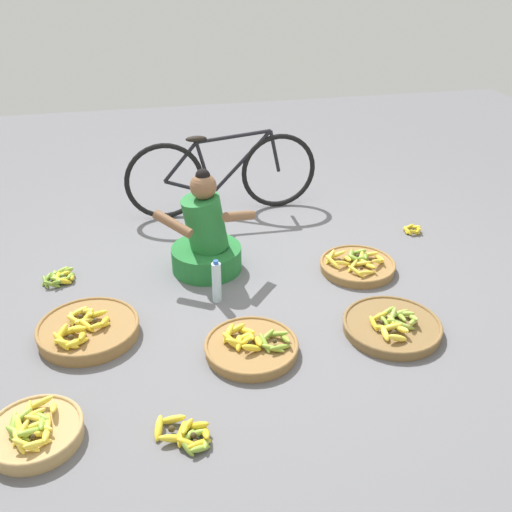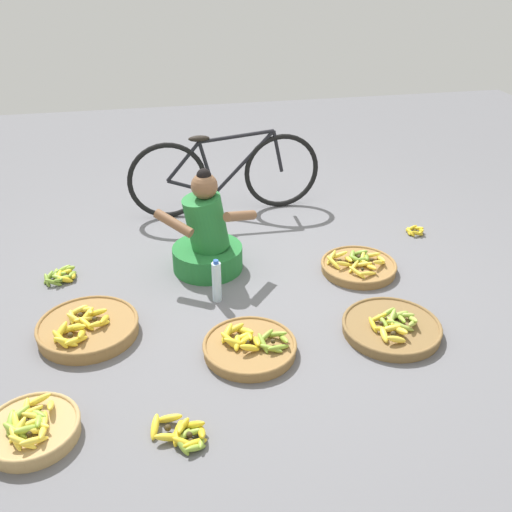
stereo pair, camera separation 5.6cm
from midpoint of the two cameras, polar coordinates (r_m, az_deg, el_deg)
name	(u,v)px [view 1 (the left image)]	position (r m, az deg, el deg)	size (l,w,h in m)	color
ground_plane	(250,285)	(4.18, -0.97, -2.88)	(10.00, 10.00, 0.00)	slate
vendor_woman_front	(206,239)	(4.28, -5.32, 1.68)	(0.75, 0.52, 0.79)	#237233
bicycle_leaning	(222,174)	(5.15, -3.62, 7.98)	(1.70, 0.10, 0.73)	black
banana_basket_near_bicycle	(392,326)	(3.80, 12.78, -6.68)	(0.62, 0.62, 0.14)	brown
banana_basket_front_left	(88,329)	(3.81, -16.57, -6.90)	(0.63, 0.63, 0.17)	olive
banana_basket_back_center	(251,346)	(3.53, -0.93, -8.84)	(0.57, 0.57, 0.14)	olive
banana_basket_mid_right	(35,432)	(3.22, -21.36, -15.73)	(0.48, 0.48, 0.16)	tan
banana_basket_front_center	(357,265)	(4.40, 9.54, -0.88)	(0.56, 0.56, 0.14)	olive
loose_bananas_back_right	(413,230)	(5.07, 14.79, 2.51)	(0.17, 0.17, 0.07)	gold
loose_bananas_mid_left	(60,278)	(4.45, -18.97, -2.02)	(0.25, 0.24, 0.09)	#8CAD38
loose_bananas_back_left	(186,434)	(3.06, -7.39, -16.94)	(0.30, 0.29, 0.09)	#8CAD38
water_bottle	(217,282)	(3.95, -4.29, -2.55)	(0.06, 0.06, 0.32)	silver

